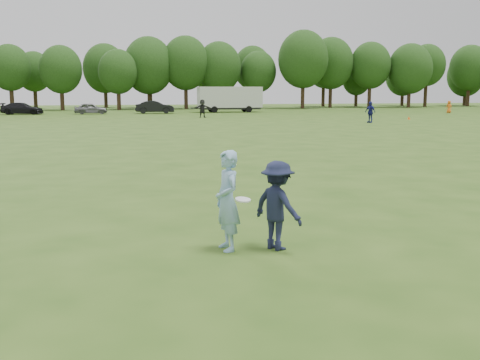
{
  "coord_description": "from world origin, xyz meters",
  "views": [
    {
      "loc": [
        -2.61,
        -9.27,
        2.82
      ],
      "look_at": [
        -0.25,
        1.15,
        1.1
      ],
      "focal_mm": 42.0,
      "sensor_mm": 36.0,
      "label": 1
    }
  ],
  "objects_px": {
    "defender": "(278,205)",
    "player_far_b": "(370,112)",
    "cargo_trailer": "(230,98)",
    "car_e": "(91,109)",
    "thrower": "(227,201)",
    "player_far_c": "(449,107)",
    "field_cone": "(409,118)",
    "car_f": "(155,107)",
    "car_d": "(22,109)",
    "player_far_d": "(202,109)"
  },
  "relations": [
    {
      "from": "player_far_c",
      "to": "car_f",
      "type": "relative_size",
      "value": 0.33
    },
    {
      "from": "player_far_c",
      "to": "player_far_d",
      "type": "distance_m",
      "value": 31.69
    },
    {
      "from": "thrower",
      "to": "car_e",
      "type": "xyz_separation_m",
      "value": [
        -4.34,
        58.78,
        -0.24
      ]
    },
    {
      "from": "player_far_c",
      "to": "defender",
      "type": "bearing_deg",
      "value": 60.89
    },
    {
      "from": "player_far_c",
      "to": "cargo_trailer",
      "type": "height_order",
      "value": "cargo_trailer"
    },
    {
      "from": "thrower",
      "to": "cargo_trailer",
      "type": "distance_m",
      "value": 62.02
    },
    {
      "from": "player_far_c",
      "to": "car_f",
      "type": "bearing_deg",
      "value": -3.92
    },
    {
      "from": "car_e",
      "to": "field_cone",
      "type": "height_order",
      "value": "car_e"
    },
    {
      "from": "car_f",
      "to": "car_d",
      "type": "bearing_deg",
      "value": 92.4
    },
    {
      "from": "thrower",
      "to": "player_far_d",
      "type": "distance_m",
      "value": 48.05
    },
    {
      "from": "defender",
      "to": "player_far_d",
      "type": "height_order",
      "value": "player_far_d"
    },
    {
      "from": "thrower",
      "to": "car_e",
      "type": "bearing_deg",
      "value": 175.28
    },
    {
      "from": "player_far_c",
      "to": "field_cone",
      "type": "height_order",
      "value": "player_far_c"
    },
    {
      "from": "cargo_trailer",
      "to": "field_cone",
      "type": "bearing_deg",
      "value": -57.87
    },
    {
      "from": "player_far_d",
      "to": "car_e",
      "type": "distance_m",
      "value": 16.04
    },
    {
      "from": "thrower",
      "to": "player_far_b",
      "type": "distance_m",
      "value": 40.69
    },
    {
      "from": "car_e",
      "to": "car_f",
      "type": "xyz_separation_m",
      "value": [
        7.46,
        0.03,
        0.11
      ]
    },
    {
      "from": "defender",
      "to": "car_f",
      "type": "bearing_deg",
      "value": -33.7
    },
    {
      "from": "defender",
      "to": "cargo_trailer",
      "type": "relative_size",
      "value": 0.18
    },
    {
      "from": "thrower",
      "to": "player_far_d",
      "type": "bearing_deg",
      "value": 162.57
    },
    {
      "from": "car_f",
      "to": "car_e",
      "type": "bearing_deg",
      "value": 95.18
    },
    {
      "from": "thrower",
      "to": "player_far_c",
      "type": "relative_size",
      "value": 1.18
    },
    {
      "from": "thrower",
      "to": "car_e",
      "type": "height_order",
      "value": "thrower"
    },
    {
      "from": "player_far_c",
      "to": "car_e",
      "type": "relative_size",
      "value": 0.4
    },
    {
      "from": "player_far_c",
      "to": "cargo_trailer",
      "type": "distance_m",
      "value": 27.07
    },
    {
      "from": "thrower",
      "to": "car_d",
      "type": "height_order",
      "value": "thrower"
    },
    {
      "from": "defender",
      "to": "player_far_b",
      "type": "distance_m",
      "value": 40.4
    },
    {
      "from": "defender",
      "to": "player_far_d",
      "type": "bearing_deg",
      "value": -38.95
    },
    {
      "from": "thrower",
      "to": "car_f",
      "type": "relative_size",
      "value": 0.39
    },
    {
      "from": "player_far_c",
      "to": "car_e",
      "type": "distance_m",
      "value": 43.22
    },
    {
      "from": "player_far_b",
      "to": "car_d",
      "type": "height_order",
      "value": "player_far_b"
    },
    {
      "from": "field_cone",
      "to": "player_far_c",
      "type": "bearing_deg",
      "value": 45.4
    },
    {
      "from": "defender",
      "to": "player_far_c",
      "type": "relative_size",
      "value": 1.05
    },
    {
      "from": "defender",
      "to": "car_e",
      "type": "relative_size",
      "value": 0.42
    },
    {
      "from": "defender",
      "to": "cargo_trailer",
      "type": "height_order",
      "value": "cargo_trailer"
    },
    {
      "from": "player_far_c",
      "to": "player_far_d",
      "type": "xyz_separation_m",
      "value": [
        -31.32,
        -4.83,
        0.17
      ]
    },
    {
      "from": "thrower",
      "to": "field_cone",
      "type": "relative_size",
      "value": 5.95
    },
    {
      "from": "car_f",
      "to": "defender",
      "type": "bearing_deg",
      "value": -177.26
    },
    {
      "from": "player_far_b",
      "to": "car_d",
      "type": "relative_size",
      "value": 0.39
    },
    {
      "from": "thrower",
      "to": "car_d",
      "type": "distance_m",
      "value": 60.68
    },
    {
      "from": "thrower",
      "to": "defender",
      "type": "height_order",
      "value": "thrower"
    },
    {
      "from": "player_far_d",
      "to": "car_d",
      "type": "xyz_separation_m",
      "value": [
        -19.11,
        11.95,
        -0.24
      ]
    },
    {
      "from": "player_far_c",
      "to": "car_e",
      "type": "bearing_deg",
      "value": -2.1
    },
    {
      "from": "thrower",
      "to": "cargo_trailer",
      "type": "height_order",
      "value": "cargo_trailer"
    },
    {
      "from": "defender",
      "to": "thrower",
      "type": "bearing_deg",
      "value": 48.74
    },
    {
      "from": "thrower",
      "to": "car_d",
      "type": "relative_size",
      "value": 0.38
    },
    {
      "from": "car_e",
      "to": "car_d",
      "type": "bearing_deg",
      "value": 81.85
    },
    {
      "from": "cargo_trailer",
      "to": "car_e",
      "type": "bearing_deg",
      "value": -173.53
    },
    {
      "from": "player_far_b",
      "to": "field_cone",
      "type": "xyz_separation_m",
      "value": [
        6.05,
        4.14,
        -0.77
      ]
    },
    {
      "from": "field_cone",
      "to": "player_far_b",
      "type": "bearing_deg",
      "value": -145.63
    }
  ]
}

